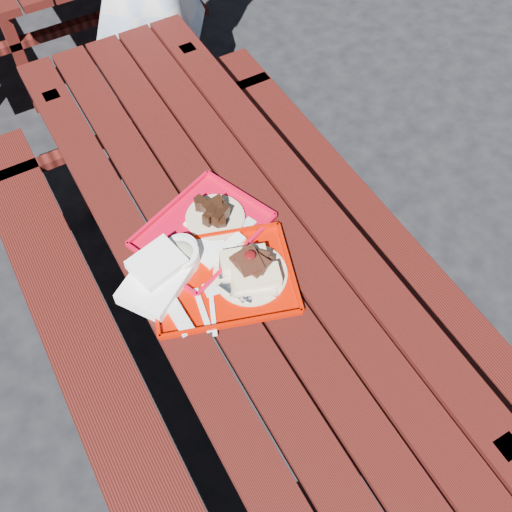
{
  "coord_description": "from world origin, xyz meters",
  "views": [
    {
      "loc": [
        -0.48,
        -0.99,
        2.27
      ],
      "look_at": [
        0.0,
        -0.15,
        0.82
      ],
      "focal_mm": 40.0,
      "sensor_mm": 36.0,
      "label": 1
    }
  ],
  "objects": [
    {
      "name": "white_cloth",
      "position": [
        -0.29,
        -0.05,
        0.79
      ],
      "size": [
        0.27,
        0.26,
        0.09
      ],
      "color": "white",
      "rests_on": "picnic_table_near"
    },
    {
      "name": "far_tray",
      "position": [
        -0.09,
        0.05,
        0.77
      ],
      "size": [
        0.49,
        0.44,
        0.07
      ],
      "color": "#BA0421",
      "rests_on": "picnic_table_near"
    },
    {
      "name": "picnic_table_near",
      "position": [
        -0.0,
        0.0,
        0.56
      ],
      "size": [
        1.41,
        2.4,
        0.75
      ],
      "color": "#400F0C",
      "rests_on": "ground"
    },
    {
      "name": "ground",
      "position": [
        0.0,
        0.0,
        0.0
      ],
      "size": [
        60.0,
        60.0,
        0.0
      ],
      "primitive_type": "plane",
      "color": "black",
      "rests_on": "ground"
    },
    {
      "name": "near_tray",
      "position": [
        -0.11,
        -0.12,
        0.78
      ],
      "size": [
        0.52,
        0.46,
        0.14
      ],
      "color": "#AF1000",
      "rests_on": "picnic_table_near"
    }
  ]
}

